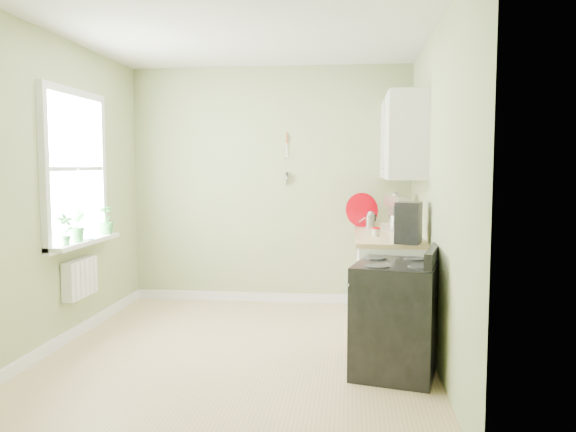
# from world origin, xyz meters

# --- Properties ---
(floor) EXTENTS (3.20, 3.60, 0.02)m
(floor) POSITION_xyz_m (0.00, 0.00, -0.01)
(floor) COLOR tan
(floor) RESTS_ON ground
(ceiling) EXTENTS (3.20, 3.60, 0.02)m
(ceiling) POSITION_xyz_m (0.00, 0.00, 2.71)
(ceiling) COLOR white
(ceiling) RESTS_ON wall_back
(wall_back) EXTENTS (3.20, 0.02, 2.70)m
(wall_back) POSITION_xyz_m (0.00, 1.81, 1.35)
(wall_back) COLOR #A3AF77
(wall_back) RESTS_ON floor
(wall_left) EXTENTS (0.02, 3.60, 2.70)m
(wall_left) POSITION_xyz_m (-1.61, 0.00, 1.35)
(wall_left) COLOR #A3AF77
(wall_left) RESTS_ON floor
(wall_right) EXTENTS (0.02, 3.60, 2.70)m
(wall_right) POSITION_xyz_m (1.61, 0.00, 1.35)
(wall_right) COLOR #A3AF77
(wall_right) RESTS_ON floor
(base_cabinets) EXTENTS (0.60, 1.60, 0.87)m
(base_cabinets) POSITION_xyz_m (1.30, 1.00, 0.43)
(base_cabinets) COLOR white
(base_cabinets) RESTS_ON floor
(countertop) EXTENTS (0.64, 1.60, 0.04)m
(countertop) POSITION_xyz_m (1.29, 1.00, 0.89)
(countertop) COLOR #E2C48A
(countertop) RESTS_ON base_cabinets
(upper_cabinets) EXTENTS (0.35, 1.40, 0.80)m
(upper_cabinets) POSITION_xyz_m (1.43, 1.10, 1.85)
(upper_cabinets) COLOR white
(upper_cabinets) RESTS_ON wall_right
(window) EXTENTS (0.06, 1.14, 1.44)m
(window) POSITION_xyz_m (-1.58, 0.30, 1.55)
(window) COLOR white
(window) RESTS_ON wall_left
(window_sill) EXTENTS (0.18, 1.14, 0.04)m
(window_sill) POSITION_xyz_m (-1.51, 0.30, 0.88)
(window_sill) COLOR white
(window_sill) RESTS_ON wall_left
(radiator) EXTENTS (0.12, 0.50, 0.35)m
(radiator) POSITION_xyz_m (-1.54, 0.25, 0.55)
(radiator) COLOR white
(radiator) RESTS_ON wall_left
(wall_utensils) EXTENTS (0.02, 0.14, 0.58)m
(wall_utensils) POSITION_xyz_m (0.20, 1.78, 1.56)
(wall_utensils) COLOR #E2C48A
(wall_utensils) RESTS_ON wall_back
(stove) EXTENTS (0.75, 0.81, 0.96)m
(stove) POSITION_xyz_m (1.28, -0.34, 0.43)
(stove) COLOR black
(stove) RESTS_ON floor
(stand_mixer) EXTENTS (0.31, 0.37, 0.40)m
(stand_mixer) POSITION_xyz_m (1.40, 1.25, 1.08)
(stand_mixer) COLOR #B2B2B7
(stand_mixer) RESTS_ON countertop
(kettle) EXTENTS (0.18, 0.10, 0.18)m
(kettle) POSITION_xyz_m (1.14, 1.50, 1.00)
(kettle) COLOR silver
(kettle) RESTS_ON countertop
(coffee_maker) EXTENTS (0.26, 0.27, 0.36)m
(coffee_maker) POSITION_xyz_m (1.42, 0.30, 1.08)
(coffee_maker) COLOR black
(coffee_maker) RESTS_ON countertop
(red_tray) EXTENTS (0.37, 0.20, 0.38)m
(red_tray) POSITION_xyz_m (1.05, 1.57, 1.10)
(red_tray) COLOR red
(red_tray) RESTS_ON countertop
(jar) EXTENTS (0.08, 0.08, 0.09)m
(jar) POSITION_xyz_m (1.16, 0.73, 0.96)
(jar) COLOR beige
(jar) RESTS_ON countertop
(plant_a) EXTENTS (0.17, 0.17, 0.27)m
(plant_a) POSITION_xyz_m (-1.50, -0.06, 1.04)
(plant_a) COLOR #338338
(plant_a) RESTS_ON window_sill
(plant_b) EXTENTS (0.19, 0.20, 0.29)m
(plant_b) POSITION_xyz_m (-1.50, 0.15, 1.05)
(plant_b) COLOR #338338
(plant_b) RESTS_ON window_sill
(plant_c) EXTENTS (0.22, 0.22, 0.28)m
(plant_c) POSITION_xyz_m (-1.50, 0.74, 1.04)
(plant_c) COLOR #338338
(plant_c) RESTS_ON window_sill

